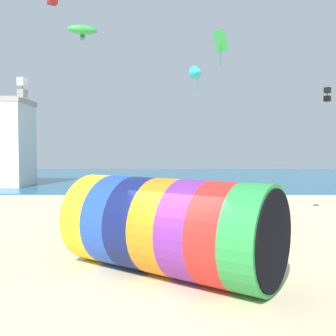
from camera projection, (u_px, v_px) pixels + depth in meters
name	position (u px, v px, depth m)	size (l,w,h in m)	color
ground_plane	(172.00, 288.00, 9.87)	(120.00, 120.00, 0.00)	beige
sea	(168.00, 177.00, 50.11)	(120.00, 40.00, 0.10)	#236084
giant_inflatable_tube	(169.00, 226.00, 10.92)	(6.75, 5.83, 2.81)	yellow
kite_black_box	(327.00, 94.00, 18.53)	(0.36, 0.36, 0.74)	black
kite_green_parafoil	(82.00, 30.00, 14.43)	(1.23, 0.75, 0.60)	green
kite_white_box	(22.00, 88.00, 21.19)	(0.52, 0.52, 1.20)	white
kite_green_diamond	(220.00, 42.00, 20.25)	(0.84, 0.86, 1.91)	green
kite_cyan_delta	(197.00, 72.00, 16.89)	(0.81, 0.83, 1.17)	#2DB2C6
bystander_near_water	(279.00, 211.00, 17.37)	(0.42, 0.40, 1.56)	black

